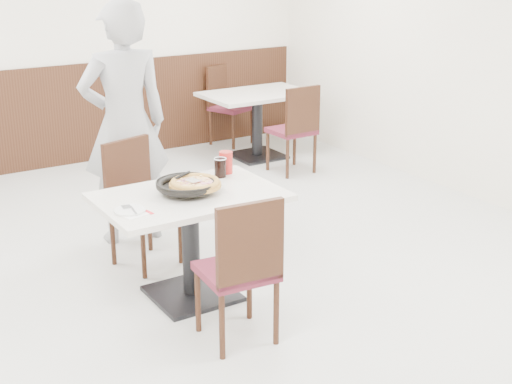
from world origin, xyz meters
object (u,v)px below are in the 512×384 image
pizza_pan (187,188)px  chair_far (145,205)px  side_plate (130,210)px  bg_table_right (257,125)px  red_cup (226,162)px  cola_glass (220,168)px  bg_chair_right_far (231,106)px  diner_person (125,124)px  pizza (195,185)px  chair_near (236,268)px  main_table (191,246)px  bg_chair_right_near (291,129)px

pizza_pan → chair_far: bearing=93.0°
side_plate → bg_table_right: side_plate is taller
red_cup → chair_far: bearing=141.2°
cola_glass → bg_chair_right_far: bearing=58.7°
side_plate → diner_person: bearing=68.6°
diner_person → bg_table_right: size_ratio=1.62×
pizza_pan → pizza: (0.05, -0.03, 0.02)m
side_plate → red_cup: 0.98m
chair_near → pizza_pan: chair_near is taller
bg_table_right → diner_person: bearing=-145.6°
main_table → diner_person: (0.05, 1.20, 0.60)m
chair_far → side_plate: 0.92m
pizza_pan → red_cup: red_cup is taller
chair_far → diner_person: bearing=-115.9°
side_plate → pizza_pan: bearing=14.5°
red_cup → bg_chair_right_near: size_ratio=0.17×
chair_near → bg_chair_right_far: size_ratio=1.00×
main_table → bg_chair_right_near: (2.23, 2.02, 0.10)m
chair_near → pizza: (0.06, 0.63, 0.34)m
red_cup → bg_chair_right_near: 2.53m
red_cup → bg_table_right: (1.79, 2.42, -0.45)m
side_plate → diner_person: (0.51, 1.31, 0.21)m
main_table → bg_chair_right_far: (2.26, 3.34, 0.10)m
cola_glass → pizza_pan: bearing=-151.3°
main_table → bg_table_right: 3.49m
main_table → red_cup: (0.44, 0.27, 0.45)m
chair_far → pizza: (0.08, -0.67, 0.34)m
red_cup → bg_chair_right_far: (1.82, 3.07, -0.35)m
main_table → side_plate: 0.61m
main_table → bg_chair_right_near: 3.01m
chair_far → pizza: 0.76m
bg_chair_right_near → chair_far: bearing=-150.9°
main_table → side_plate: (-0.46, -0.10, 0.38)m
chair_far → bg_chair_right_far: 3.54m
bg_chair_right_near → bg_chair_right_far: 1.32m
red_cup → bg_chair_right_far: 3.59m
main_table → bg_chair_right_near: size_ratio=1.26×
cola_glass → diner_person: 1.05m
main_table → bg_chair_right_far: bearing=55.9°
red_cup → diner_person: size_ratio=0.08×
main_table → diner_person: diner_person is taller
chair_near → cola_glass: 1.00m
pizza_pan → bg_chair_right_near: bearing=41.8°
pizza → bg_chair_right_near: size_ratio=0.36×
main_table → bg_chair_right_near: bearing=42.1°
bg_chair_right_far → main_table: bearing=35.5°
chair_far → bg_chair_right_near: (2.28, 1.36, 0.00)m
pizza → cola_glass: 0.39m
pizza_pan → bg_chair_right_near: bg_chair_right_near is taller
side_plate → bg_table_right: bearing=46.1°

